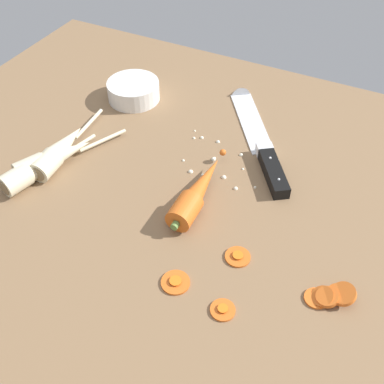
{
  "coord_description": "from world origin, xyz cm",
  "views": [
    {
      "loc": [
        24.06,
        -50.51,
        55.73
      ],
      "look_at": [
        0.0,
        -2.0,
        1.5
      ],
      "focal_mm": 42.98,
      "sensor_mm": 36.0,
      "label": 1
    }
  ],
  "objects_px": {
    "chefs_knife": "(256,133)",
    "parsnip_mid_right": "(36,168)",
    "carrot_slice_stray_mid": "(223,309)",
    "parsnip_front": "(54,158)",
    "parsnip_mid_left": "(60,150)",
    "carrot_slice_stack": "(330,296)",
    "carrot_slice_stray_near": "(175,282)",
    "prep_bowl": "(133,90)",
    "whole_carrot": "(197,192)",
    "carrot_slice_stray_far": "(238,256)"
  },
  "relations": [
    {
      "from": "whole_carrot",
      "to": "parsnip_mid_left",
      "type": "distance_m",
      "value": 0.27
    },
    {
      "from": "whole_carrot",
      "to": "carrot_slice_stack",
      "type": "bearing_deg",
      "value": -19.75
    },
    {
      "from": "parsnip_front",
      "to": "whole_carrot",
      "type": "bearing_deg",
      "value": 7.37
    },
    {
      "from": "parsnip_mid_right",
      "to": "carrot_slice_stray_near",
      "type": "xyz_separation_m",
      "value": [
        0.32,
        -0.09,
        -0.02
      ]
    },
    {
      "from": "chefs_knife",
      "to": "carrot_slice_stray_far",
      "type": "height_order",
      "value": "chefs_knife"
    },
    {
      "from": "carrot_slice_stray_mid",
      "to": "prep_bowl",
      "type": "height_order",
      "value": "prep_bowl"
    },
    {
      "from": "parsnip_front",
      "to": "prep_bowl",
      "type": "relative_size",
      "value": 1.89
    },
    {
      "from": "prep_bowl",
      "to": "parsnip_mid_left",
      "type": "bearing_deg",
      "value": -94.4
    },
    {
      "from": "parsnip_front",
      "to": "parsnip_mid_right",
      "type": "xyz_separation_m",
      "value": [
        -0.01,
        -0.04,
        0.0
      ]
    },
    {
      "from": "carrot_slice_stray_near",
      "to": "prep_bowl",
      "type": "relative_size",
      "value": 0.38
    },
    {
      "from": "parsnip_mid_left",
      "to": "carrot_slice_stack",
      "type": "xyz_separation_m",
      "value": [
        0.52,
        -0.08,
        -0.01
      ]
    },
    {
      "from": "carrot_slice_stray_mid",
      "to": "prep_bowl",
      "type": "xyz_separation_m",
      "value": [
        -0.38,
        0.39,
        0.02
      ]
    },
    {
      "from": "parsnip_mid_left",
      "to": "prep_bowl",
      "type": "height_order",
      "value": "same"
    },
    {
      "from": "whole_carrot",
      "to": "carrot_slice_stack",
      "type": "distance_m",
      "value": 0.26
    },
    {
      "from": "chefs_knife",
      "to": "parsnip_mid_right",
      "type": "bearing_deg",
      "value": -137.1
    },
    {
      "from": "carrot_slice_stray_near",
      "to": "prep_bowl",
      "type": "xyz_separation_m",
      "value": [
        -0.3,
        0.38,
        0.02
      ]
    },
    {
      "from": "parsnip_mid_right",
      "to": "carrot_slice_stray_mid",
      "type": "distance_m",
      "value": 0.41
    },
    {
      "from": "carrot_slice_stack",
      "to": "carrot_slice_stray_near",
      "type": "xyz_separation_m",
      "value": [
        -0.2,
        -0.07,
        -0.0
      ]
    },
    {
      "from": "carrot_slice_stray_mid",
      "to": "parsnip_mid_left",
      "type": "bearing_deg",
      "value": 158.02
    },
    {
      "from": "parsnip_front",
      "to": "carrot_slice_stray_mid",
      "type": "bearing_deg",
      "value": -19.28
    },
    {
      "from": "parsnip_front",
      "to": "carrot_slice_stray_near",
      "type": "distance_m",
      "value": 0.34
    },
    {
      "from": "prep_bowl",
      "to": "carrot_slice_stray_mid",
      "type": "bearing_deg",
      "value": -45.68
    },
    {
      "from": "whole_carrot",
      "to": "carrot_slice_stray_mid",
      "type": "distance_m",
      "value": 0.21
    },
    {
      "from": "chefs_knife",
      "to": "prep_bowl",
      "type": "relative_size",
      "value": 2.77
    },
    {
      "from": "carrot_slice_stray_far",
      "to": "carrot_slice_stray_near",
      "type": "bearing_deg",
      "value": -127.44
    },
    {
      "from": "parsnip_front",
      "to": "carrot_slice_stray_far",
      "type": "height_order",
      "value": "parsnip_front"
    },
    {
      "from": "parsnip_front",
      "to": "prep_bowl",
      "type": "height_order",
      "value": "same"
    },
    {
      "from": "parsnip_front",
      "to": "carrot_slice_stray_near",
      "type": "height_order",
      "value": "parsnip_front"
    },
    {
      "from": "parsnip_mid_left",
      "to": "parsnip_front",
      "type": "bearing_deg",
      "value": -77.44
    },
    {
      "from": "parsnip_mid_left",
      "to": "carrot_slice_stray_mid",
      "type": "relative_size",
      "value": 6.29
    },
    {
      "from": "carrot_slice_stack",
      "to": "carrot_slice_stray_far",
      "type": "bearing_deg",
      "value": 175.8
    },
    {
      "from": "parsnip_front",
      "to": "parsnip_mid_left",
      "type": "xyz_separation_m",
      "value": [
        -0.01,
        0.02,
        0.0
      ]
    },
    {
      "from": "chefs_knife",
      "to": "parsnip_mid_left",
      "type": "bearing_deg",
      "value": -143.03
    },
    {
      "from": "parsnip_mid_right",
      "to": "carrot_slice_stray_far",
      "type": "xyz_separation_m",
      "value": [
        0.39,
        -0.01,
        -0.02
      ]
    },
    {
      "from": "chefs_knife",
      "to": "carrot_slice_stray_mid",
      "type": "height_order",
      "value": "chefs_knife"
    },
    {
      "from": "parsnip_mid_left",
      "to": "carrot_slice_stray_near",
      "type": "distance_m",
      "value": 0.35
    },
    {
      "from": "carrot_slice_stack",
      "to": "carrot_slice_stray_far",
      "type": "distance_m",
      "value": 0.14
    },
    {
      "from": "carrot_slice_stray_near",
      "to": "carrot_slice_stack",
      "type": "bearing_deg",
      "value": 19.32
    },
    {
      "from": "parsnip_mid_right",
      "to": "carrot_slice_stack",
      "type": "bearing_deg",
      "value": -1.97
    },
    {
      "from": "chefs_knife",
      "to": "carrot_slice_stray_near",
      "type": "height_order",
      "value": "chefs_knife"
    },
    {
      "from": "whole_carrot",
      "to": "parsnip_mid_right",
      "type": "relative_size",
      "value": 1.03
    },
    {
      "from": "parsnip_mid_left",
      "to": "parsnip_mid_right",
      "type": "distance_m",
      "value": 0.06
    },
    {
      "from": "parsnip_mid_right",
      "to": "carrot_slice_stray_mid",
      "type": "height_order",
      "value": "parsnip_mid_right"
    },
    {
      "from": "parsnip_front",
      "to": "prep_bowl",
      "type": "xyz_separation_m",
      "value": [
        0.01,
        0.25,
        0.0
      ]
    },
    {
      "from": "whole_carrot",
      "to": "prep_bowl",
      "type": "height_order",
      "value": "whole_carrot"
    },
    {
      "from": "chefs_knife",
      "to": "carrot_slice_stray_near",
      "type": "distance_m",
      "value": 0.37
    },
    {
      "from": "parsnip_mid_left",
      "to": "carrot_slice_stray_far",
      "type": "distance_m",
      "value": 0.38
    },
    {
      "from": "parsnip_mid_right",
      "to": "carrot_slice_stray_near",
      "type": "bearing_deg",
      "value": -15.45
    },
    {
      "from": "carrot_slice_stack",
      "to": "carrot_slice_stray_mid",
      "type": "height_order",
      "value": "carrot_slice_stack"
    },
    {
      "from": "chefs_knife",
      "to": "parsnip_front",
      "type": "bearing_deg",
      "value": -139.82
    }
  ]
}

